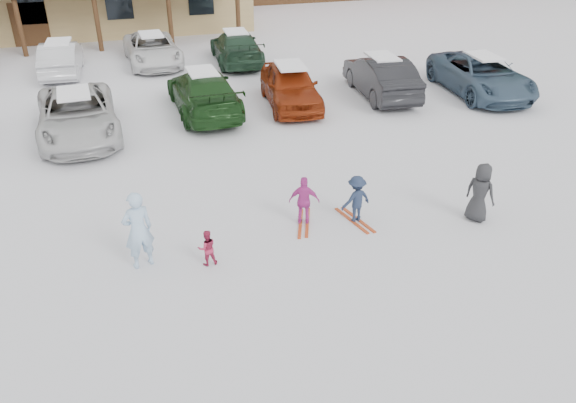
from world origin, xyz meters
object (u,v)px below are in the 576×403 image
object	(u,v)px
child_navy	(356,199)
parked_car_9	(61,58)
toddler_red	(207,248)
parked_car_3	(204,92)
parked_car_11	(236,47)
parked_car_4	(290,86)
parked_car_10	(153,49)
parked_car_2	(77,115)
parked_car_6	(481,75)
parked_car_5	(381,76)
child_magenta	(304,201)
adult_skier	(138,230)
bystander_dark	(480,193)

from	to	relation	value
child_navy	parked_car_9	xyz separation A→B (m)	(-7.41, 15.58, 0.12)
toddler_red	parked_car_3	size ratio (longest dim) A/B	0.16
parked_car_11	parked_car_4	bearing A→B (deg)	98.75
parked_car_4	parked_car_10	size ratio (longest dim) A/B	0.91
parked_car_2	parked_car_6	distance (m)	15.29
parked_car_11	parked_car_10	bearing A→B (deg)	-10.70
parked_car_9	parked_car_5	bearing A→B (deg)	153.27
parked_car_4	parked_car_6	bearing A→B (deg)	-0.36
child_navy	parked_car_3	bearing A→B (deg)	-87.92
parked_car_2	parked_car_6	world-z (taller)	parked_car_6
toddler_red	parked_car_11	size ratio (longest dim) A/B	0.17
child_navy	child_magenta	world-z (taller)	child_magenta
toddler_red	parked_car_2	distance (m)	9.01
toddler_red	parked_car_2	bearing A→B (deg)	-75.52
toddler_red	parked_car_10	bearing A→B (deg)	-94.80
adult_skier	toddler_red	bearing A→B (deg)	147.93
parked_car_9	parked_car_11	distance (m)	7.81
bystander_dark	parked_car_9	distance (m)	19.37
child_magenta	bystander_dark	distance (m)	4.28
adult_skier	child_navy	bearing A→B (deg)	167.61
child_navy	parked_car_10	size ratio (longest dim) A/B	0.24
child_magenta	parked_car_9	size ratio (longest dim) A/B	0.29
adult_skier	child_navy	size ratio (longest dim) A/B	1.47
adult_skier	parked_car_2	bearing A→B (deg)	-96.99
bystander_dark	parked_car_2	xyz separation A→B (m)	(-9.47, 8.62, -0.01)
toddler_red	parked_car_6	bearing A→B (deg)	-149.01
adult_skier	toddler_red	xyz separation A→B (m)	(1.37, -0.38, -0.48)
adult_skier	parked_car_2	size ratio (longest dim) A/B	0.33
parked_car_3	parked_car_4	xyz separation A→B (m)	(3.24, -0.20, 0.01)
adult_skier	bystander_dark	size ratio (longest dim) A/B	1.19
parked_car_5	parked_car_6	world-z (taller)	parked_car_5
child_navy	bystander_dark	bearing A→B (deg)	152.15
child_navy	parked_car_9	world-z (taller)	parked_car_9
child_navy	parked_car_6	distance (m)	11.71
child_magenta	parked_car_4	distance (m)	8.70
child_magenta	parked_car_10	world-z (taller)	parked_car_10
parked_car_9	toddler_red	bearing A→B (deg)	105.08
parked_car_2	toddler_red	bearing A→B (deg)	-75.28
child_magenta	parked_car_6	distance (m)	12.52
child_navy	parked_car_2	xyz separation A→B (m)	(-6.57, 7.80, 0.14)
toddler_red	parked_car_9	xyz separation A→B (m)	(-3.61, 16.35, 0.30)
child_navy	parked_car_11	size ratio (longest dim) A/B	0.24
toddler_red	bystander_dark	size ratio (longest dim) A/B	0.56
child_navy	parked_car_4	world-z (taller)	parked_car_4
parked_car_4	parked_car_5	xyz separation A→B (m)	(3.76, 0.07, 0.01)
child_magenta	parked_car_11	bearing A→B (deg)	-75.48
parked_car_4	parked_car_11	bearing A→B (deg)	101.20
adult_skier	parked_car_6	distance (m)	16.13
bystander_dark	parked_car_2	bearing A→B (deg)	18.64
child_navy	parked_car_11	distance (m)	15.19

